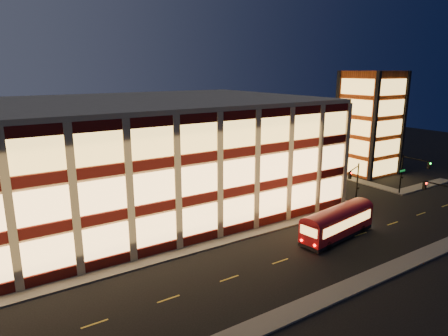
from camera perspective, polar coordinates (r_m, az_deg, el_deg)
ground at (r=42.60m, az=-1.55°, el=-11.45°), size 200.00×200.00×0.00m
sidewalk_office_south at (r=42.03m, az=-5.84°, el=-11.77°), size 54.00×2.00×0.15m
sidewalk_office_east at (r=68.34m, az=7.40°, el=-1.61°), size 2.00×30.00×0.15m
sidewalk_tower_south at (r=71.33m, az=26.49°, el=-2.33°), size 14.00×2.00×0.15m
sidewalk_tower_west at (r=75.77m, az=13.75°, el=-0.35°), size 2.00×30.00×0.15m
sidewalk_near at (r=33.59m, az=10.88°, el=-19.13°), size 100.00×2.00×0.15m
office_building at (r=53.75m, az=-13.82°, el=1.71°), size 50.45×30.45×14.50m
stair_tower at (r=75.49m, az=20.06°, el=6.05°), size 8.60×8.60×18.00m
traffic_signal_far at (r=55.53m, az=18.18°, el=-1.53°), size 3.79×1.87×6.00m
traffic_signal_right at (r=64.12m, az=25.14°, el=-0.16°), size 1.20×4.37×6.00m
traffic_signal_near at (r=50.76m, az=29.03°, el=-4.03°), size 0.32×4.45×6.00m
trolley_bus at (r=46.18m, az=15.92°, el=-7.30°), size 10.68×4.06×3.53m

